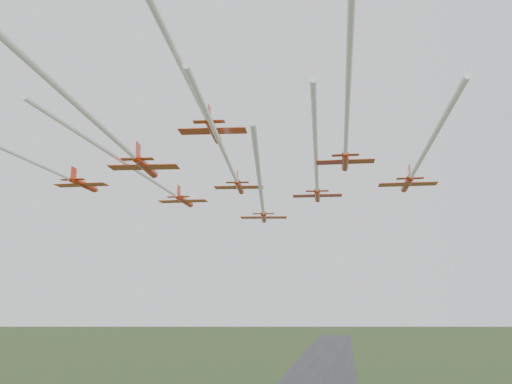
# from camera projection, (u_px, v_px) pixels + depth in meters

# --- Properties ---
(runway) EXTENTS (38.00, 900.00, 0.04)m
(runway) POSITION_uv_depth(u_px,v_px,m) (319.00, 380.00, 279.41)
(runway) COLOR #303033
(runway) RESTS_ON ground
(jet_lead) EXTENTS (12.81, 69.43, 2.90)m
(jet_lead) POSITION_uv_depth(u_px,v_px,m) (262.00, 202.00, 102.50)
(jet_lead) COLOR red
(jet_row2_left) EXTENTS (9.38, 64.04, 2.82)m
(jet_row2_left) POSITION_uv_depth(u_px,v_px,m) (158.00, 184.00, 96.30)
(jet_row2_left) COLOR red
(jet_row2_right) EXTENTS (9.51, 64.68, 2.83)m
(jet_row2_right) POSITION_uv_depth(u_px,v_px,m) (317.00, 177.00, 94.73)
(jet_row2_right) COLOR red
(jet_row3_left) EXTENTS (9.03, 47.17, 2.71)m
(jet_row3_left) POSITION_uv_depth(u_px,v_px,m) (55.00, 172.00, 88.89)
(jet_row3_left) COLOR red
(jet_row3_mid) EXTENTS (8.65, 53.64, 2.39)m
(jet_row3_mid) POSITION_uv_depth(u_px,v_px,m) (231.00, 168.00, 80.23)
(jet_row3_mid) COLOR red
(jet_row3_right) EXTENTS (9.22, 51.26, 2.77)m
(jet_row3_right) POSITION_uv_depth(u_px,v_px,m) (416.00, 168.00, 81.66)
(jet_row3_right) COLOR red
(jet_row4_left) EXTENTS (9.87, 63.73, 2.91)m
(jet_row4_left) POSITION_uv_depth(u_px,v_px,m) (110.00, 134.00, 64.78)
(jet_row4_left) COLOR red
(jet_row4_right) EXTENTS (8.20, 55.74, 2.46)m
(jet_row4_right) POSITION_uv_depth(u_px,v_px,m) (346.00, 133.00, 68.12)
(jet_row4_right) COLOR red
(jet_trail_solo) EXTENTS (8.57, 58.09, 2.49)m
(jet_trail_solo) POSITION_uv_depth(u_px,v_px,m) (191.00, 86.00, 55.79)
(jet_trail_solo) COLOR red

